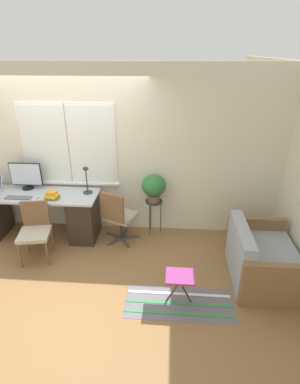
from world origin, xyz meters
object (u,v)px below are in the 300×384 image
desk_chair_wooden (35,230)px  office_chair_swivel (118,216)px  monitor (26,176)px  potted_plant (154,186)px  keyboard (19,198)px  couch_loveseat (261,260)px  book_stack (52,196)px  desk_lamp (86,178)px  plant_stand (154,204)px  folding_stool (180,279)px  mouse (38,197)px

desk_chair_wooden → office_chair_swivel: office_chair_swivel is taller
monitor → potted_plant: monitor is taller
keyboard → couch_loveseat: 3.66m
book_stack → desk_lamp: bearing=28.0°
plant_stand → folding_stool: (0.41, -1.55, -0.17)m
book_stack → office_chair_swivel: 1.06m
book_stack → plant_stand: (1.53, 0.38, -0.29)m
book_stack → couch_loveseat: size_ratio=0.19×
mouse → folding_stool: bearing=-28.5°
keyboard → desk_lamp: size_ratio=0.90×
keyboard → potted_plant: potted_plant is taller
desk_lamp → desk_chair_wooden: bearing=-134.4°
mouse → folding_stool: 2.52m
plant_stand → potted_plant: 0.33m
mouse → potted_plant: 1.81m
mouse → office_chair_swivel: office_chair_swivel is taller
desk_lamp → potted_plant: 1.07m
monitor → potted_plant: (2.07, 0.03, -0.14)m
mouse → folding_stool: (2.18, -1.18, -0.42)m
desk_chair_wooden → plant_stand: (1.69, 0.77, 0.07)m
mouse → potted_plant: potted_plant is taller
desk_chair_wooden → plant_stand: desk_chair_wooden is taller
keyboard → couch_loveseat: bearing=-9.7°
couch_loveseat → potted_plant: (-1.51, 1.00, 0.59)m
couch_loveseat → monitor: bearing=74.8°
mouse → book_stack: book_stack is taller
desk_lamp → desk_chair_wooden: size_ratio=0.52×
book_stack → plant_stand: book_stack is taller
office_chair_swivel → potted_plant: 0.73m
keyboard → folding_stool: (2.47, -1.16, -0.41)m
desk_chair_wooden → mouse: bearing=90.5°
monitor → desk_chair_wooden: monitor is taller
mouse → desk_chair_wooden: size_ratio=0.07×
book_stack → potted_plant: (1.53, 0.38, 0.04)m
desk_chair_wooden → folding_stool: 2.24m
book_stack → folding_stool: size_ratio=0.50×
keyboard → book_stack: size_ratio=1.86×
book_stack → potted_plant: 1.58m
mouse → desk_lamp: desk_lamp is taller
monitor → desk_lamp: (1.02, -0.09, 0.03)m
keyboard → desk_lamp: desk_lamp is taller
monitor → mouse: 0.50m
monitor → mouse: size_ratio=8.67×
folding_stool → couch_loveseat: bearing=26.5°
office_chair_swivel → monitor: bearing=13.7°
potted_plant → folding_stool: bearing=-75.1°
potted_plant → office_chair_swivel: bearing=-151.1°
desk_chair_wooden → couch_loveseat: 3.22m
mouse → office_chair_swivel: size_ratio=0.07×
keyboard → mouse: size_ratio=6.61×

